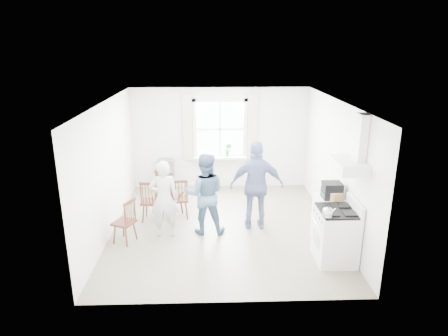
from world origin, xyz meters
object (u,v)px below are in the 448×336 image
at_px(gas_stove, 336,235).
at_px(low_cabinet, 328,219).
at_px(windsor_chair_a, 179,195).
at_px(person_right, 257,186).
at_px(stereo_stack, 332,190).
at_px(windsor_chair_b, 150,197).
at_px(person_left, 164,199).
at_px(person_mid, 205,194).
at_px(windsor_chair_c, 128,217).

xyz_separation_m(gas_stove, low_cabinet, (0.07, 0.70, -0.03)).
bearing_deg(windsor_chair_a, person_right, -16.17).
xyz_separation_m(gas_stove, stereo_stack, (0.08, 0.66, 0.57)).
bearing_deg(gas_stove, windsor_chair_b, 154.17).
bearing_deg(person_right, gas_stove, 133.86).
bearing_deg(person_left, person_right, -173.77).
relative_size(stereo_stack, person_mid, 0.21).
bearing_deg(person_mid, low_cabinet, 170.16).
bearing_deg(person_left, windsor_chair_a, -109.59).
bearing_deg(windsor_chair_b, gas_stove, -25.83).
bearing_deg(person_mid, gas_stove, 154.22).
height_order(gas_stove, low_cabinet, gas_stove).
height_order(windsor_chair_a, windsor_chair_b, windsor_chair_b).
relative_size(person_left, person_mid, 0.94).
bearing_deg(windsor_chair_c, low_cabinet, -0.81).
relative_size(windsor_chair_a, person_right, 0.50).
bearing_deg(gas_stove, windsor_chair_a, 147.55).
distance_m(low_cabinet, windsor_chair_b, 3.64).
relative_size(windsor_chair_b, person_left, 0.60).
bearing_deg(windsor_chair_a, gas_stove, -32.45).
height_order(windsor_chair_a, person_left, person_left).
xyz_separation_m(windsor_chair_a, windsor_chair_c, (-0.88, -1.05, -0.02)).
xyz_separation_m(windsor_chair_c, person_left, (0.66, 0.28, 0.24)).
height_order(windsor_chair_a, person_right, person_right).
bearing_deg(windsor_chair_a, stereo_stack, -21.39).
relative_size(gas_stove, windsor_chair_c, 1.27).
xyz_separation_m(low_cabinet, windsor_chair_c, (-3.79, 0.05, 0.09)).
bearing_deg(person_left, stereo_stack, 169.93).
distance_m(windsor_chair_a, person_mid, 0.90).
relative_size(windsor_chair_b, person_mid, 0.56).
xyz_separation_m(gas_stove, windsor_chair_c, (-3.72, 0.75, 0.05)).
bearing_deg(person_right, windsor_chair_b, -7.19).
distance_m(windsor_chair_b, person_mid, 1.30).
bearing_deg(person_right, stereo_stack, 153.93).
bearing_deg(windsor_chair_a, person_left, -106.25).
xyz_separation_m(windsor_chair_a, person_right, (1.60, -0.46, 0.36)).
xyz_separation_m(stereo_stack, windsor_chair_b, (-3.52, 1.00, -0.49)).
relative_size(windsor_chair_c, person_mid, 0.54).
bearing_deg(low_cabinet, windsor_chair_a, 159.19).
height_order(low_cabinet, person_mid, person_mid).
xyz_separation_m(stereo_stack, person_mid, (-2.36, 0.50, -0.23)).
bearing_deg(person_right, person_left, 10.76).
distance_m(stereo_stack, person_left, 3.18).
height_order(windsor_chair_c, person_left, person_left).
distance_m(stereo_stack, windsor_chair_a, 3.18).
relative_size(gas_stove, person_right, 0.61).
relative_size(windsor_chair_a, person_left, 0.59).
distance_m(stereo_stack, person_mid, 2.42).
bearing_deg(stereo_stack, low_cabinet, 109.87).
bearing_deg(person_left, windsor_chair_c, 19.56).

